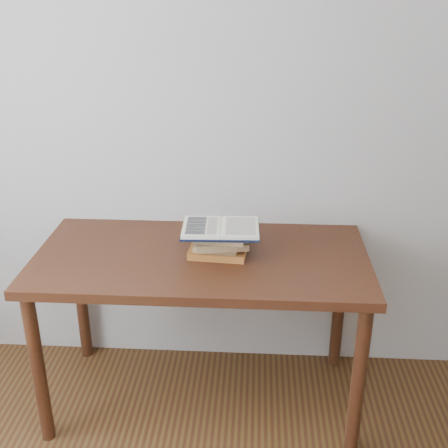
{
  "coord_description": "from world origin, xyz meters",
  "views": [
    {
      "loc": [
        0.29,
        -0.84,
        1.91
      ],
      "look_at": [
        0.16,
        1.3,
        0.98
      ],
      "focal_mm": 45.0,
      "sensor_mm": 36.0,
      "label": 1
    }
  ],
  "objects": [
    {
      "name": "room_shell",
      "position": [
        -0.08,
        0.01,
        1.63
      ],
      "size": [
        3.54,
        3.54,
        2.62
      ],
      "color": "#B6B3AD",
      "rests_on": "ground"
    },
    {
      "name": "open_book",
      "position": [
        0.15,
        1.38,
        0.92
      ],
      "size": [
        0.35,
        0.25,
        0.03
      ],
      "rotation": [
        0.0,
        0.0,
        0.04
      ],
      "color": "black",
      "rests_on": "book_stack"
    },
    {
      "name": "book_stack",
      "position": [
        0.14,
        1.38,
        0.85
      ],
      "size": [
        0.27,
        0.21,
        0.12
      ],
      "color": "#B05E28",
      "rests_on": "desk"
    },
    {
      "name": "desk",
      "position": [
        0.06,
        1.38,
        0.7
      ],
      "size": [
        1.48,
        0.74,
        0.79
      ],
      "color": "#412210",
      "rests_on": "ground"
    }
  ]
}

